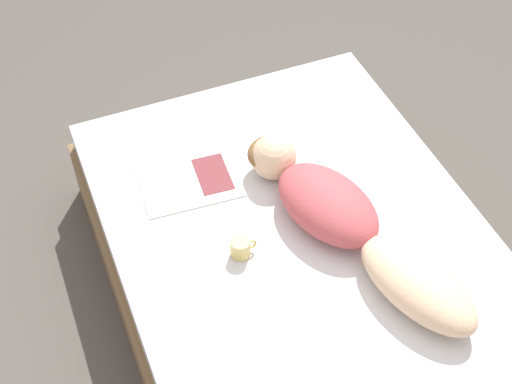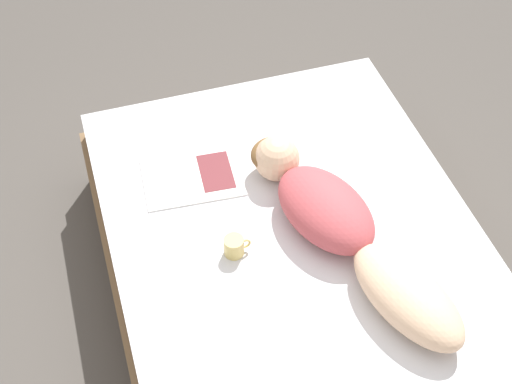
% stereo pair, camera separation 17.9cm
% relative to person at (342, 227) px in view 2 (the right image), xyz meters
% --- Properties ---
extents(ground_plane, '(12.00, 12.00, 0.00)m').
position_rel_person_xyz_m(ground_plane, '(-0.16, 0.03, -0.58)').
color(ground_plane, '#4C4742').
extents(bed, '(1.59, 2.20, 0.49)m').
position_rel_person_xyz_m(bed, '(-0.16, 0.03, -0.34)').
color(bed, brown).
rests_on(bed, ground_plane).
extents(person, '(0.59, 1.27, 0.20)m').
position_rel_person_xyz_m(person, '(0.00, 0.00, 0.00)').
color(person, '#DBB28E').
rests_on(person, bed).
extents(open_magazine, '(0.46, 0.37, 0.01)m').
position_rel_person_xyz_m(open_magazine, '(-0.50, 0.54, -0.09)').
color(open_magazine, white).
rests_on(open_magazine, bed).
extents(coffee_mug, '(0.11, 0.08, 0.09)m').
position_rel_person_xyz_m(coffee_mug, '(-0.44, 0.07, -0.05)').
color(coffee_mug, tan).
rests_on(coffee_mug, bed).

